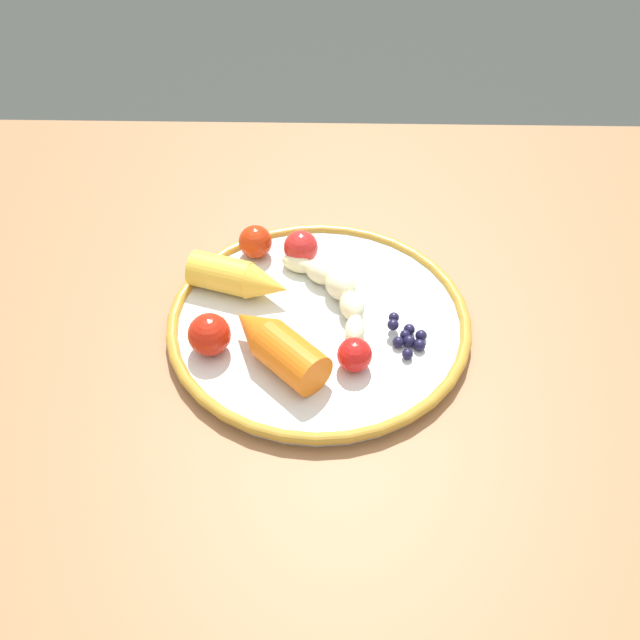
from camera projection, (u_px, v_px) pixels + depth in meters
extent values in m
plane|color=#343835|center=(320.00, 610.00, 1.32)|extent=(6.00, 6.00, 0.00)
cube|color=#986A44|center=(320.00, 318.00, 0.82)|extent=(1.18, 0.76, 0.03)
cube|color=olive|center=(636.00, 343.00, 1.29)|extent=(0.05, 0.05, 0.70)
cube|color=olive|center=(14.00, 334.00, 1.31)|extent=(0.05, 0.05, 0.70)
cylinder|color=silver|center=(320.00, 324.00, 0.78)|extent=(0.30, 0.30, 0.01)
torus|color=#BC8C2E|center=(320.00, 320.00, 0.78)|extent=(0.31, 0.31, 0.01)
ellipsoid|color=beige|center=(355.00, 329.00, 0.75)|extent=(0.02, 0.04, 0.02)
ellipsoid|color=beige|center=(352.00, 306.00, 0.77)|extent=(0.03, 0.04, 0.02)
ellipsoid|color=beige|center=(340.00, 285.00, 0.79)|extent=(0.04, 0.05, 0.03)
ellipsoid|color=beige|center=(322.00, 272.00, 0.81)|extent=(0.04, 0.04, 0.02)
ellipsoid|color=beige|center=(298.00, 264.00, 0.83)|extent=(0.04, 0.03, 0.02)
cylinder|color=orange|center=(291.00, 357.00, 0.71)|extent=(0.08, 0.08, 0.04)
cone|color=orange|center=(252.00, 326.00, 0.74)|extent=(0.06, 0.06, 0.04)
cylinder|color=yellow|center=(221.00, 274.00, 0.80)|extent=(0.07, 0.06, 0.04)
cone|color=yellow|center=(268.00, 285.00, 0.79)|extent=(0.05, 0.05, 0.04)
sphere|color=#191638|center=(420.00, 345.00, 0.75)|extent=(0.01, 0.01, 0.01)
sphere|color=#191638|center=(421.00, 336.00, 0.75)|extent=(0.01, 0.01, 0.01)
sphere|color=#191638|center=(407.00, 354.00, 0.74)|extent=(0.01, 0.01, 0.01)
sphere|color=#191638|center=(405.00, 335.00, 0.75)|extent=(0.01, 0.01, 0.01)
sphere|color=#191638|center=(398.00, 342.00, 0.75)|extent=(0.01, 0.01, 0.01)
sphere|color=#191638|center=(409.00, 330.00, 0.76)|extent=(0.01, 0.01, 0.01)
sphere|color=#191638|center=(409.00, 341.00, 0.75)|extent=(0.01, 0.01, 0.01)
sphere|color=#191638|center=(393.00, 325.00, 0.75)|extent=(0.01, 0.01, 0.01)
sphere|color=#191638|center=(394.00, 317.00, 0.76)|extent=(0.01, 0.01, 0.01)
sphere|color=red|center=(255.00, 242.00, 0.84)|extent=(0.04, 0.04, 0.04)
sphere|color=red|center=(209.00, 335.00, 0.73)|extent=(0.04, 0.04, 0.04)
sphere|color=red|center=(355.00, 355.00, 0.72)|extent=(0.03, 0.03, 0.03)
sphere|color=red|center=(301.00, 247.00, 0.83)|extent=(0.04, 0.04, 0.04)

